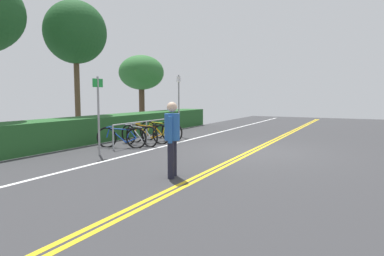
{
  "coord_description": "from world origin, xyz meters",
  "views": [
    {
      "loc": [
        -10.06,
        -3.07,
        1.72
      ],
      "look_at": [
        0.1,
        2.15,
        0.62
      ],
      "focal_mm": 31.74,
      "sensor_mm": 36.0,
      "label": 1
    }
  ],
  "objects_px": {
    "bicycle_2": "(148,134)",
    "tree_far_right": "(141,73)",
    "bike_rack": "(146,126)",
    "bicycle_1": "(139,135)",
    "bicycle_4": "(167,131)",
    "sign_post_far": "(179,100)",
    "sign_post_near": "(98,108)",
    "bicycle_0": "(121,137)",
    "bicycle_3": "(159,131)",
    "pedestrian": "(172,135)",
    "tree_mid": "(75,33)"
  },
  "relations": [
    {
      "from": "bicycle_3",
      "to": "sign_post_far",
      "type": "distance_m",
      "value": 1.95
    },
    {
      "from": "bicycle_0",
      "to": "bicycle_4",
      "type": "height_order",
      "value": "bicycle_0"
    },
    {
      "from": "bike_rack",
      "to": "bicycle_3",
      "type": "height_order",
      "value": "bike_rack"
    },
    {
      "from": "tree_mid",
      "to": "tree_far_right",
      "type": "relative_size",
      "value": 1.43
    },
    {
      "from": "bicycle_3",
      "to": "pedestrian",
      "type": "distance_m",
      "value": 5.86
    },
    {
      "from": "sign_post_near",
      "to": "tree_mid",
      "type": "distance_m",
      "value": 5.97
    },
    {
      "from": "bicycle_4",
      "to": "bicycle_3",
      "type": "bearing_deg",
      "value": 177.07
    },
    {
      "from": "sign_post_near",
      "to": "bicycle_3",
      "type": "bearing_deg",
      "value": 2.73
    },
    {
      "from": "tree_mid",
      "to": "bicycle_0",
      "type": "bearing_deg",
      "value": -115.62
    },
    {
      "from": "bicycle_2",
      "to": "sign_post_near",
      "type": "height_order",
      "value": "sign_post_near"
    },
    {
      "from": "pedestrian",
      "to": "bicycle_2",
      "type": "bearing_deg",
      "value": 40.07
    },
    {
      "from": "bicycle_4",
      "to": "pedestrian",
      "type": "height_order",
      "value": "pedestrian"
    },
    {
      "from": "bicycle_0",
      "to": "tree_mid",
      "type": "distance_m",
      "value": 5.76
    },
    {
      "from": "bicycle_3",
      "to": "pedestrian",
      "type": "height_order",
      "value": "pedestrian"
    },
    {
      "from": "tree_mid",
      "to": "sign_post_near",
      "type": "bearing_deg",
      "value": -128.06
    },
    {
      "from": "bicycle_1",
      "to": "bicycle_4",
      "type": "distance_m",
      "value": 1.89
    },
    {
      "from": "bicycle_0",
      "to": "tree_far_right",
      "type": "bearing_deg",
      "value": 30.73
    },
    {
      "from": "tree_far_right",
      "to": "sign_post_near",
      "type": "bearing_deg",
      "value": -151.92
    },
    {
      "from": "bike_rack",
      "to": "tree_far_right",
      "type": "relative_size",
      "value": 0.94
    },
    {
      "from": "bike_rack",
      "to": "bicycle_4",
      "type": "xyz_separation_m",
      "value": [
        1.28,
        -0.09,
        -0.29
      ]
    },
    {
      "from": "tree_far_right",
      "to": "sign_post_far",
      "type": "bearing_deg",
      "value": -127.82
    },
    {
      "from": "bike_rack",
      "to": "bicycle_1",
      "type": "xyz_separation_m",
      "value": [
        -0.61,
        -0.11,
        -0.26
      ]
    },
    {
      "from": "tree_mid",
      "to": "tree_far_right",
      "type": "bearing_deg",
      "value": 3.87
    },
    {
      "from": "bicycle_0",
      "to": "tree_mid",
      "type": "relative_size",
      "value": 0.3
    },
    {
      "from": "bicycle_1",
      "to": "pedestrian",
      "type": "relative_size",
      "value": 1.12
    },
    {
      "from": "sign_post_far",
      "to": "bicycle_4",
      "type": "bearing_deg",
      "value": -177.0
    },
    {
      "from": "bicycle_0",
      "to": "bicycle_3",
      "type": "distance_m",
      "value": 2.05
    },
    {
      "from": "bicycle_1",
      "to": "bicycle_4",
      "type": "bearing_deg",
      "value": 0.48
    },
    {
      "from": "pedestrian",
      "to": "tree_far_right",
      "type": "relative_size",
      "value": 0.4
    },
    {
      "from": "bicycle_1",
      "to": "tree_mid",
      "type": "xyz_separation_m",
      "value": [
        1.11,
        3.97,
        3.95
      ]
    },
    {
      "from": "bicycle_1",
      "to": "pedestrian",
      "type": "height_order",
      "value": "pedestrian"
    },
    {
      "from": "bicycle_0",
      "to": "sign_post_far",
      "type": "distance_m",
      "value": 3.81
    },
    {
      "from": "bicycle_2",
      "to": "tree_far_right",
      "type": "relative_size",
      "value": 0.45
    },
    {
      "from": "bicycle_4",
      "to": "sign_post_far",
      "type": "xyz_separation_m",
      "value": [
        1.04,
        0.05,
        1.21
      ]
    },
    {
      "from": "bike_rack",
      "to": "sign_post_near",
      "type": "height_order",
      "value": "sign_post_near"
    },
    {
      "from": "sign_post_far",
      "to": "tree_far_right",
      "type": "distance_m",
      "value": 5.56
    },
    {
      "from": "bike_rack",
      "to": "sign_post_far",
      "type": "distance_m",
      "value": 2.49
    },
    {
      "from": "bicycle_1",
      "to": "sign_post_far",
      "type": "xyz_separation_m",
      "value": [
        2.93,
        0.07,
        1.17
      ]
    },
    {
      "from": "bicycle_2",
      "to": "pedestrian",
      "type": "bearing_deg",
      "value": -139.93
    },
    {
      "from": "bicycle_3",
      "to": "tree_mid",
      "type": "xyz_separation_m",
      "value": [
        -0.24,
        3.92,
        3.93
      ]
    },
    {
      "from": "bicycle_0",
      "to": "tree_far_right",
      "type": "relative_size",
      "value": 0.42
    },
    {
      "from": "tree_far_right",
      "to": "bicycle_2",
      "type": "bearing_deg",
      "value": -142.75
    },
    {
      "from": "bicycle_1",
      "to": "tree_far_right",
      "type": "height_order",
      "value": "tree_far_right"
    },
    {
      "from": "bicycle_0",
      "to": "bicycle_1",
      "type": "height_order",
      "value": "bicycle_1"
    },
    {
      "from": "bike_rack",
      "to": "tree_mid",
      "type": "relative_size",
      "value": 0.66
    },
    {
      "from": "tree_far_right",
      "to": "bike_rack",
      "type": "bearing_deg",
      "value": -143.15
    },
    {
      "from": "bicycle_4",
      "to": "tree_far_right",
      "type": "distance_m",
      "value": 6.65
    },
    {
      "from": "bicycle_2",
      "to": "pedestrian",
      "type": "xyz_separation_m",
      "value": [
        -4.03,
        -3.39,
        0.56
      ]
    },
    {
      "from": "bicycle_3",
      "to": "pedestrian",
      "type": "relative_size",
      "value": 1.1
    },
    {
      "from": "bicycle_4",
      "to": "pedestrian",
      "type": "bearing_deg",
      "value": -147.68
    }
  ]
}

